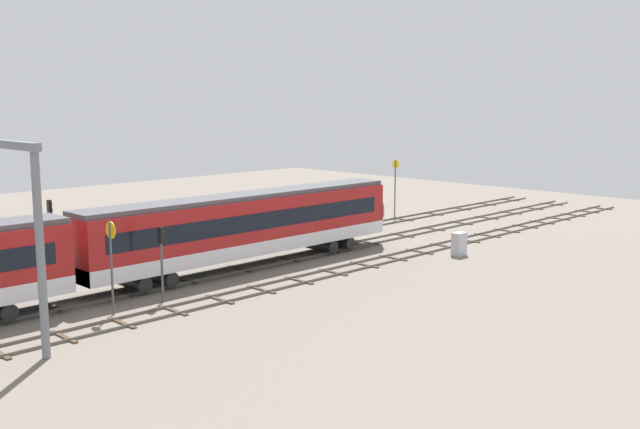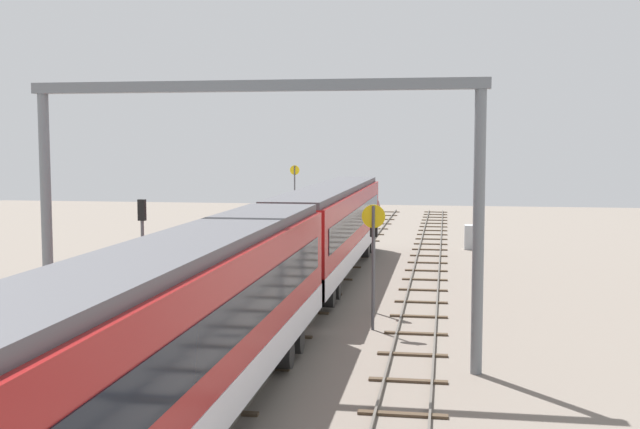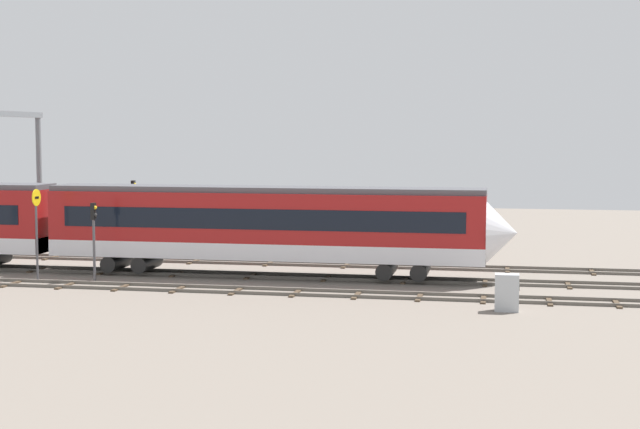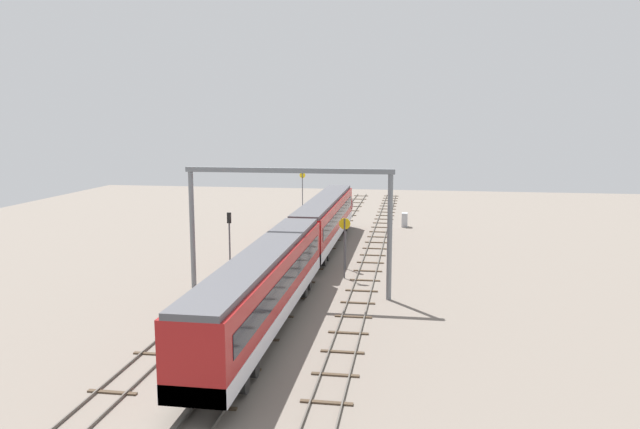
# 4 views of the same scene
# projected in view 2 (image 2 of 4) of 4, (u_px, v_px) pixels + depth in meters

# --- Properties ---
(ground_plane) EXTENTS (100.77, 100.77, 0.00)m
(ground_plane) POSITION_uv_depth(u_px,v_px,m) (336.00, 273.00, 44.02)
(ground_plane) COLOR slate
(track_near_foreground) EXTENTS (84.77, 2.40, 0.16)m
(track_near_foreground) POSITION_uv_depth(u_px,v_px,m) (426.00, 274.00, 43.23)
(track_near_foreground) COLOR #59544C
(track_near_foreground) RESTS_ON ground
(track_with_train) EXTENTS (84.77, 2.40, 0.16)m
(track_with_train) POSITION_uv_depth(u_px,v_px,m) (336.00, 272.00, 44.02)
(track_with_train) COLOR #59544C
(track_with_train) RESTS_ON ground
(track_middle) EXTENTS (84.77, 2.40, 0.16)m
(track_middle) POSITION_uv_depth(u_px,v_px,m) (249.00, 270.00, 44.81)
(track_middle) COLOR #59544C
(track_middle) RESTS_ON ground
(train) EXTENTS (50.40, 3.24, 4.80)m
(train) POSITION_uv_depth(u_px,v_px,m) (289.00, 260.00, 30.82)
(train) COLOR maroon
(train) RESTS_ON ground
(overhead_gantry) EXTENTS (0.40, 14.96, 9.22)m
(overhead_gantry) POSITION_uv_depth(u_px,v_px,m) (252.00, 162.00, 25.32)
(overhead_gantry) COLOR slate
(overhead_gantry) RESTS_ON ground
(speed_sign_near_foreground) EXTENTS (0.14, 0.91, 4.88)m
(speed_sign_near_foreground) POSITION_uv_depth(u_px,v_px,m) (373.00, 249.00, 30.33)
(speed_sign_near_foreground) COLOR #4C4C51
(speed_sign_near_foreground) RESTS_ON ground
(speed_sign_mid_trackside) EXTENTS (0.14, 0.81, 5.43)m
(speed_sign_mid_trackside) POSITION_uv_depth(u_px,v_px,m) (295.00, 189.00, 66.43)
(speed_sign_mid_trackside) COLOR #4C4C51
(speed_sign_mid_trackside) RESTS_ON ground
(signal_light_trackside_approach) EXTENTS (0.31, 0.32, 4.17)m
(signal_light_trackside_approach) POSITION_uv_depth(u_px,v_px,m) (374.00, 249.00, 33.52)
(signal_light_trackside_approach) COLOR #4C4C51
(signal_light_trackside_approach) RESTS_ON ground
(signal_light_trackside_departure) EXTENTS (0.31, 0.32, 4.88)m
(signal_light_trackside_departure) POSITION_uv_depth(u_px,v_px,m) (143.00, 239.00, 33.35)
(signal_light_trackside_departure) COLOR #4C4C51
(signal_light_trackside_departure) RESTS_ON ground
(relay_cabinet) EXTENTS (1.07, 0.68, 1.66)m
(relay_cabinet) POSITION_uv_depth(u_px,v_px,m) (469.00, 237.00, 54.19)
(relay_cabinet) COLOR #B2B7BC
(relay_cabinet) RESTS_ON ground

